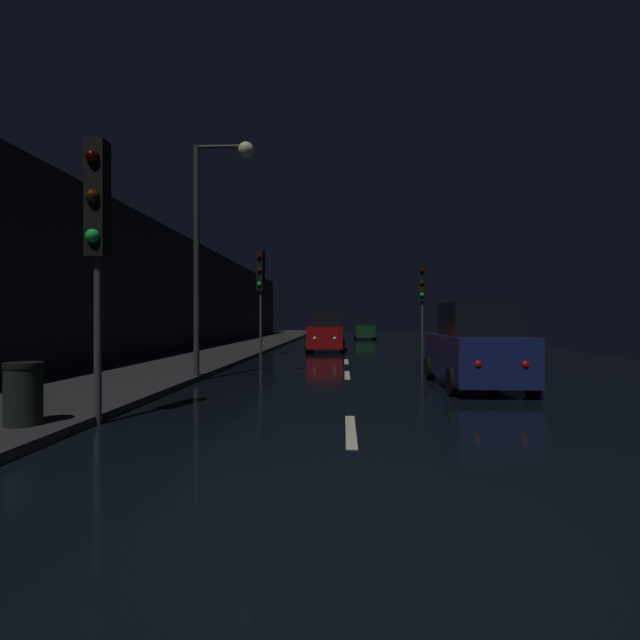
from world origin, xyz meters
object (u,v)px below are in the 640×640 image
Objects in this scene: traffic_light_far_right at (422,289)px; car_approaching_headlights at (326,333)px; traffic_light_near_left at (97,219)px; car_parked_right_near at (475,348)px; traffic_light_far_left at (261,279)px; car_distant_taillights at (365,329)px; trash_bin_curbside at (23,393)px; streetlamp_overhead at (213,221)px.

car_approaching_headlights is at bearing -81.54° from traffic_light_far_right.
traffic_light_near_left reaches higher than car_parked_right_near.
car_distant_taillights is (5.78, 19.80, -2.72)m from traffic_light_far_left.
car_distant_taillights is (-1.48, 29.95, -0.08)m from car_parked_right_near.
traffic_light_far_left is at bearing -40.48° from car_approaching_headlights.
trash_bin_curbside is 19.47m from car_approaching_headlights.
traffic_light_near_left is (-8.14, -17.86, 0.04)m from traffic_light_far_right.
streetlamp_overhead reaches higher than traffic_light_far_left.
streetlamp_overhead is 29.78m from car_distant_taillights.
traffic_light_far_right is 14.54m from streetlamp_overhead.
car_parked_right_near is 29.98m from car_distant_taillights.
car_distant_taillights is (2.81, 16.31, -0.10)m from car_approaching_headlights.
traffic_light_far_right is at bearing -172.30° from car_distant_taillights.
car_approaching_headlights is 14.29m from car_parked_right_near.
car_approaching_headlights is at bearing 78.72° from trash_bin_curbside.
traffic_light_far_left is 15.92m from trash_bin_curbside.
streetlamp_overhead is 1.56× the size of car_parked_right_near.
traffic_light_near_left is 5.74m from streetlamp_overhead.
streetlamp_overhead reaches higher than traffic_light_near_left.
traffic_light_near_left is 9.05m from car_parked_right_near.
traffic_light_far_right is 5.60m from car_approaching_headlights.
traffic_light_near_left is 1.09× the size of car_parked_right_near.
traffic_light_far_right reaches higher than car_distant_taillights.
traffic_light_far_left is at bearing 86.94° from trash_bin_curbside.
car_distant_taillights is (-2.27, 16.82, -2.41)m from traffic_light_far_right.
car_parked_right_near is 1.09× the size of car_distant_taillights.
traffic_light_near_left is at bearing -9.48° from car_approaching_headlights.
car_distant_taillights is at bearing 170.24° from car_approaching_headlights.
streetlamp_overhead reaches higher than car_parked_right_near.
traffic_light_far_left is 9.30m from streetlamp_overhead.
car_approaching_headlights reaches higher than car_distant_taillights.
streetlamp_overhead reaches higher than car_distant_taillights.
traffic_light_near_left is at bearing -10.40° from traffic_light_far_right.
trash_bin_curbside is at bearing 169.42° from car_distant_taillights.
car_distant_taillights reaches higher than trash_bin_curbside.
streetlamp_overhead reaches higher than traffic_light_far_right.
car_distant_taillights is at bearing 79.42° from trash_bin_curbside.
trash_bin_curbside is at bearing -11.43° from traffic_light_far_right.
traffic_light_far_right is 19.63m from traffic_light_near_left.
car_distant_taillights is (6.61, 35.40, 0.28)m from trash_bin_curbside.
traffic_light_far_left is at bearing 91.77° from streetlamp_overhead.
traffic_light_far_right is 0.69× the size of streetlamp_overhead.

